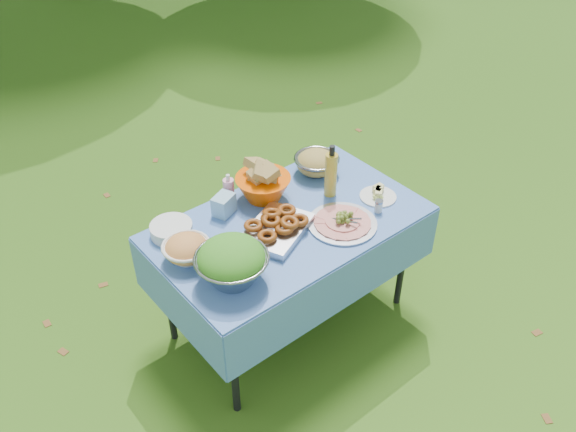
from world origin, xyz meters
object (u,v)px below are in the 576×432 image
object	(u,v)px
salad_bowl	(232,262)
plate_stack	(171,229)
bread_bowl	(263,182)
pasta_bowl_steel	(317,162)
charcuterie_platter	(343,218)
picnic_table	(289,273)
oil_bottle	(331,171)

from	to	relation	value
salad_bowl	plate_stack	bearing A→B (deg)	95.62
bread_bowl	pasta_bowl_steel	size ratio (longest dim) A/B	1.18
charcuterie_platter	plate_stack	bearing A→B (deg)	145.77
picnic_table	charcuterie_platter	world-z (taller)	charcuterie_platter
bread_bowl	pasta_bowl_steel	xyz separation A→B (m)	(0.40, 0.00, -0.03)
picnic_table	plate_stack	size ratio (longest dim) A/B	6.57
pasta_bowl_steel	charcuterie_platter	xyz separation A→B (m)	(-0.23, -0.47, -0.03)
bread_bowl	plate_stack	bearing A→B (deg)	175.51
pasta_bowl_steel	plate_stack	bearing A→B (deg)	177.55
bread_bowl	pasta_bowl_steel	world-z (taller)	bread_bowl
bread_bowl	charcuterie_platter	size ratio (longest dim) A/B	0.83
bread_bowl	oil_bottle	xyz separation A→B (m)	(0.31, -0.21, 0.06)
plate_stack	charcuterie_platter	size ratio (longest dim) A/B	0.59
oil_bottle	plate_stack	bearing A→B (deg)	163.68
pasta_bowl_steel	oil_bottle	xyz separation A→B (m)	(-0.09, -0.22, 0.09)
charcuterie_platter	picnic_table	bearing A→B (deg)	135.73
salad_bowl	pasta_bowl_steel	size ratio (longest dim) A/B	1.34
picnic_table	charcuterie_platter	distance (m)	0.51
salad_bowl	bread_bowl	xyz separation A→B (m)	(0.52, 0.44, -0.01)
plate_stack	oil_bottle	size ratio (longest dim) A/B	0.70
picnic_table	plate_stack	xyz separation A→B (m)	(-0.54, 0.31, 0.41)
picnic_table	oil_bottle	xyz separation A→B (m)	(0.34, 0.05, 0.54)
salad_bowl	plate_stack	distance (m)	0.49
salad_bowl	plate_stack	world-z (taller)	salad_bowl
plate_stack	bread_bowl	world-z (taller)	bread_bowl
picnic_table	bread_bowl	xyz separation A→B (m)	(0.03, 0.26, 0.48)
picnic_table	oil_bottle	world-z (taller)	oil_bottle
pasta_bowl_steel	oil_bottle	size ratio (longest dim) A/B	0.83
plate_stack	oil_bottle	world-z (taller)	oil_bottle
bread_bowl	oil_bottle	bearing A→B (deg)	-34.32
salad_bowl	pasta_bowl_steel	world-z (taller)	salad_bowl
plate_stack	oil_bottle	xyz separation A→B (m)	(0.89, -0.26, 0.13)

